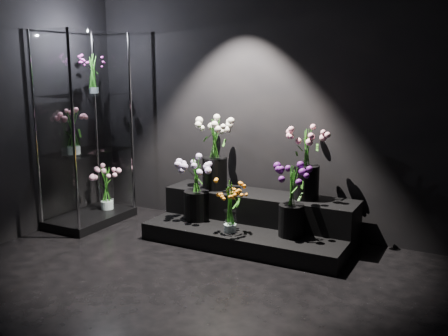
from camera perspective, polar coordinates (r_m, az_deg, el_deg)
The scene contains 12 objects.
floor at distance 3.77m, azimuth -8.48°, elevation -15.06°, with size 4.00×4.00×0.00m, color black.
wall_back at distance 5.12m, azimuth 4.47°, elevation 8.41°, with size 4.00×4.00×0.00m, color black.
display_riser at distance 4.95m, azimuth 3.47°, elevation -6.08°, with size 1.95×0.87×0.43m.
display_case at distance 5.47m, azimuth -15.51°, elevation 4.19°, with size 0.55×0.92×2.03m.
bouquet_orange_bells at distance 4.61m, azimuth 0.70°, elevation -4.38°, with size 0.32×0.32×0.47m.
bouquet_lilac at distance 4.96m, azimuth -3.18°, elevation -1.96°, with size 0.42×0.42×0.63m.
bouquet_purple at distance 4.52m, azimuth 7.75°, elevation -3.30°, with size 0.43×0.43×0.65m.
bouquet_cream_roses at distance 5.08m, azimuth -1.08°, elevation 2.36°, with size 0.52×0.52×0.74m.
bouquet_pink_roses at distance 4.77m, azimuth 9.42°, elevation 0.94°, with size 0.39×0.39×0.66m.
bouquet_case_pink at distance 5.31m, azimuth -16.90°, elevation 4.12°, with size 0.29×0.29×0.47m.
bouquet_case_magenta at distance 5.59m, azimuth -14.73°, elevation 10.42°, with size 0.24×0.24×0.41m.
bouquet_case_base_pink at distance 5.74m, azimuth -13.30°, elevation -2.14°, with size 0.38×0.38×0.48m.
Camera 1 is at (2.02, -2.69, 1.68)m, focal length 40.00 mm.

